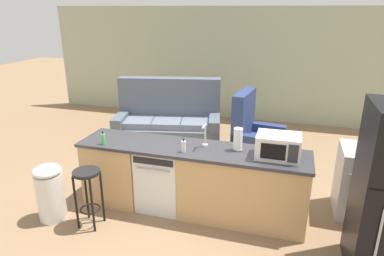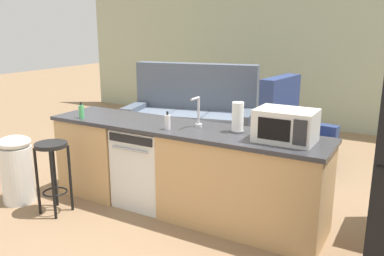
# 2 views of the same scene
# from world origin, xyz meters

# --- Properties ---
(ground_plane) EXTENTS (24.00, 24.00, 0.00)m
(ground_plane) POSITION_xyz_m (0.00, 0.00, 0.00)
(ground_plane) COLOR #896B4C
(wall_back) EXTENTS (10.00, 0.06, 2.60)m
(wall_back) POSITION_xyz_m (0.30, 4.20, 1.30)
(wall_back) COLOR #A8B293
(wall_back) RESTS_ON ground_plane
(kitchen_counter) EXTENTS (2.94, 0.66, 0.90)m
(kitchen_counter) POSITION_xyz_m (0.24, 0.00, 0.42)
(kitchen_counter) COLOR tan
(kitchen_counter) RESTS_ON ground_plane
(dishwasher) EXTENTS (0.58, 0.61, 0.84)m
(dishwasher) POSITION_xyz_m (-0.25, -0.00, 0.42)
(dishwasher) COLOR white
(dishwasher) RESTS_ON ground_plane
(microwave) EXTENTS (0.50, 0.37, 0.28)m
(microwave) POSITION_xyz_m (1.21, -0.00, 1.04)
(microwave) COLOR white
(microwave) RESTS_ON kitchen_counter
(sink_faucet) EXTENTS (0.07, 0.18, 0.30)m
(sink_faucet) POSITION_xyz_m (0.31, 0.06, 1.03)
(sink_faucet) COLOR silver
(sink_faucet) RESTS_ON kitchen_counter
(paper_towel_roll) EXTENTS (0.14, 0.14, 0.28)m
(paper_towel_roll) POSITION_xyz_m (0.72, 0.08, 1.04)
(paper_towel_roll) COLOR #4C4C51
(paper_towel_roll) RESTS_ON kitchen_counter
(soap_bottle) EXTENTS (0.06, 0.06, 0.18)m
(soap_bottle) POSITION_xyz_m (0.10, -0.16, 0.97)
(soap_bottle) COLOR silver
(soap_bottle) RESTS_ON kitchen_counter
(dish_soap_bottle) EXTENTS (0.06, 0.06, 0.18)m
(dish_soap_bottle) POSITION_xyz_m (-0.96, -0.22, 0.97)
(dish_soap_bottle) COLOR #4CB266
(dish_soap_bottle) RESTS_ON kitchen_counter
(bar_stool) EXTENTS (0.32, 0.32, 0.74)m
(bar_stool) POSITION_xyz_m (-0.94, -0.67, 0.54)
(bar_stool) COLOR black
(bar_stool) RESTS_ON ground_plane
(trash_bin) EXTENTS (0.35, 0.35, 0.74)m
(trash_bin) POSITION_xyz_m (-1.49, -0.69, 0.38)
(trash_bin) COLOR white
(trash_bin) RESTS_ON ground_plane
(couch) EXTENTS (2.15, 1.31, 1.27)m
(couch) POSITION_xyz_m (-0.96, 2.18, 0.39)
(couch) COLOR #515B6B
(couch) RESTS_ON ground_plane
(armchair) EXTENTS (0.90, 0.94, 1.20)m
(armchair) POSITION_xyz_m (0.73, 1.93, 0.35)
(armchair) COLOR navy
(armchair) RESTS_ON ground_plane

